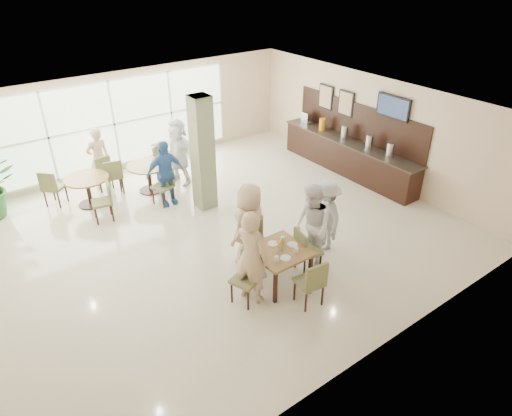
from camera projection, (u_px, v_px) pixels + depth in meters
ground at (218, 231)px, 10.42m from camera, size 10.00×10.00×0.00m
room_shell at (214, 163)px, 9.57m from camera, size 10.00×10.00×10.00m
window_bank at (114, 124)px, 12.58m from camera, size 7.00×0.04×7.00m
column at (203, 154)px, 10.76m from camera, size 0.45×0.45×2.80m
main_table at (279, 254)px, 8.52m from camera, size 1.00×1.00×0.75m
round_table_left at (87, 184)px, 11.23m from camera, size 1.08×1.08×0.75m
round_table_right at (149, 171)px, 11.89m from camera, size 1.08×1.08×0.75m
chairs_main_table at (279, 262)px, 8.60m from camera, size 2.08×2.15×0.95m
chairs_table_left at (88, 188)px, 11.26m from camera, size 1.92×2.03×0.95m
chairs_table_right at (147, 174)px, 11.93m from camera, size 2.04×1.88×0.95m
tabletop_clutter at (281, 247)px, 8.44m from camera, size 0.77×0.70×0.21m
buffet_counter at (348, 154)px, 12.91m from camera, size 0.64×4.70×1.95m
wall_tv at (393, 107)px, 11.47m from camera, size 0.06×1.00×0.58m
framed_art_a at (346, 103)px, 12.74m from camera, size 0.05×0.55×0.70m
framed_art_b at (326, 97)px, 13.30m from camera, size 0.05×0.55×0.70m
teen_left at (251, 257)px, 8.00m from camera, size 0.67×0.79×1.84m
teen_far at (250, 225)px, 8.97m from camera, size 0.95×0.66×1.77m
teen_right at (311, 227)px, 8.92m from camera, size 0.91×1.03×1.77m
teen_standing at (326, 215)px, 9.49m from camera, size 0.90×1.16×1.59m
adult_a at (165, 174)px, 11.15m from camera, size 1.01×0.61×1.67m
adult_b at (178, 152)px, 12.18m from camera, size 1.24×1.81×1.80m
adult_standing at (99, 158)px, 11.91m from camera, size 0.66×0.48×1.69m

